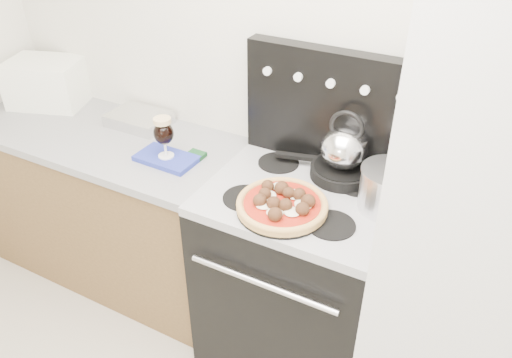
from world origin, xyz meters
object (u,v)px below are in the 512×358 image
Objects in this scene: fridge at (489,243)px; stove_body at (297,278)px; toaster_oven at (47,82)px; oven_mitt at (167,158)px; pizza_pan at (282,209)px; pizza at (282,203)px; stock_pot at (389,190)px; base_cabinet at (114,208)px; skillet at (341,172)px; beer_glass at (164,137)px; tea_kettle at (345,144)px.

stove_body is at bearing 177.95° from fridge.
toaster_oven reaches higher than oven_mitt.
pizza reaches higher than pizza_pan.
stock_pot is at bearing 168.11° from fridge.
stove_body is 0.51m from pizza_pan.
base_cabinet is at bearing 178.70° from stove_body.
skillet is (0.12, 0.33, -0.01)m from pizza.
skillet is at bearing 151.11° from stock_pot.
skillet is (0.10, 0.18, 0.50)m from stove_body.
beer_glass is (0.93, -0.20, -0.00)m from toaster_oven.
fridge is 1.35m from beer_glass.
oven_mitt is 0.64m from pizza.
pizza is at bearing -9.34° from base_cabinet.
pizza is at bearing -96.91° from stove_body.
tea_kettle reaches higher than skillet.
oven_mitt is (0.46, -0.06, 0.48)m from base_cabinet.
fridge is (0.70, -0.03, 0.51)m from stove_body.
toaster_oven is (-2.28, 0.19, 0.07)m from fridge.
base_cabinet is at bearing 172.19° from beer_glass.
base_cabinet is at bearing 178.41° from fridge.
stock_pot is at bearing -48.43° from tea_kettle.
oven_mitt is at bearing 169.55° from pizza.
base_cabinet is 4.17× the size of pizza.
toaster_oven is at bearing 168.49° from pizza_pan.
toaster_oven is 1.91m from stock_pot.
pizza_pan is at bearing -169.85° from fridge.
toaster_oven reaches higher than skillet.
base_cabinet is at bearing -172.69° from skillet.
fridge reaches higher than oven_mitt.
beer_glass reaches higher than stove_body.
fridge is at bearing 10.15° from pizza.
stock_pot is at bearing 5.36° from beer_glass.
fridge reaches higher than pizza_pan.
tea_kettle is (0.10, 0.18, 0.63)m from stove_body.
toaster_oven is 1.74× the size of stock_pot.
tea_kettle reaches higher than oven_mitt.
toaster_oven is at bearing -179.47° from skillet.
stove_body is at bearing 83.09° from pizza.
stove_body is at bearing -25.12° from toaster_oven.
stove_body is 0.65m from stock_pot.
pizza_pan is at bearing -128.92° from tea_kettle.
pizza_pan is (1.09, -0.18, 0.50)m from base_cabinet.
skillet is (0.75, 0.22, 0.03)m from oven_mitt.
fridge is 0.39m from stock_pot.
beer_glass reaches higher than pizza_pan.
tea_kettle reaches higher than toaster_oven.
fridge is 7.22× the size of skillet.
stock_pot reaches higher than oven_mitt.
fridge reaches higher than pizza.
beer_glass reaches higher than base_cabinet.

